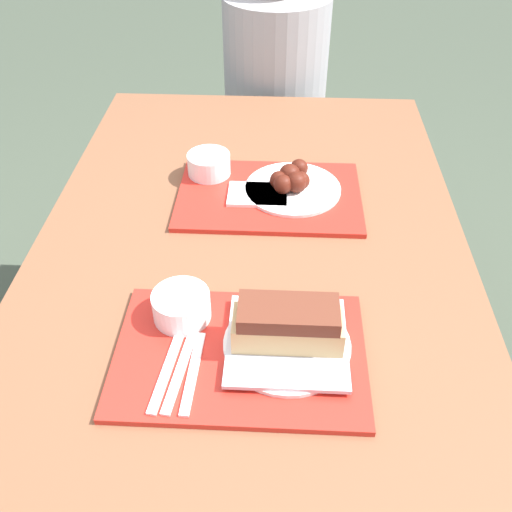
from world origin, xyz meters
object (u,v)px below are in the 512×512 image
(bowl_coleslaw_far, at_px, (209,163))
(wings_plate_far, at_px, (292,183))
(brisket_sandwich_plate, at_px, (288,332))
(tray_near, at_px, (239,354))
(person_seated_across, at_px, (276,65))
(tray_far, at_px, (269,196))
(bowl_coleslaw_near, at_px, (181,305))

(bowl_coleslaw_far, bearing_deg, wings_plate_far, -16.85)
(brisket_sandwich_plate, bearing_deg, tray_near, -167.70)
(wings_plate_far, xyz_separation_m, person_seated_across, (-0.06, 0.76, -0.02))
(tray_far, height_order, bowl_coleslaw_far, bowl_coleslaw_far)
(tray_far, bearing_deg, bowl_coleslaw_near, -109.71)
(bowl_coleslaw_far, relative_size, wings_plate_far, 0.46)
(bowl_coleslaw_far, bearing_deg, tray_near, -78.58)
(person_seated_across, bearing_deg, tray_near, -91.52)
(person_seated_across, bearing_deg, wings_plate_far, -85.78)
(bowl_coleslaw_near, distance_m, brisket_sandwich_plate, 0.20)
(brisket_sandwich_plate, bearing_deg, tray_far, 95.55)
(bowl_coleslaw_near, relative_size, person_seated_across, 0.15)
(bowl_coleslaw_near, bearing_deg, tray_far, 70.29)
(tray_far, height_order, person_seated_across, person_seated_across)
(tray_far, height_order, wings_plate_far, wings_plate_far)
(bowl_coleslaw_far, xyz_separation_m, person_seated_across, (0.15, 0.69, -0.03))
(tray_far, xyz_separation_m, bowl_coleslaw_near, (-0.15, -0.40, 0.04))
(tray_near, relative_size, bowl_coleslaw_far, 4.11)
(brisket_sandwich_plate, xyz_separation_m, person_seated_across, (-0.05, 1.24, -0.03))
(tray_near, relative_size, bowl_coleslaw_near, 4.11)
(bowl_coleslaw_near, bearing_deg, tray_near, -35.95)
(tray_far, relative_size, brisket_sandwich_plate, 1.95)
(tray_near, relative_size, brisket_sandwich_plate, 1.95)
(bowl_coleslaw_far, distance_m, person_seated_across, 0.71)
(tray_near, relative_size, tray_far, 1.00)
(tray_near, relative_size, wings_plate_far, 1.89)
(wings_plate_far, bearing_deg, bowl_coleslaw_far, 163.15)
(tray_near, xyz_separation_m, wings_plate_far, (0.09, 0.50, 0.03))
(brisket_sandwich_plate, relative_size, person_seated_across, 0.31)
(bowl_coleslaw_near, bearing_deg, wings_plate_far, 65.04)
(bowl_coleslaw_near, bearing_deg, bowl_coleslaw_far, 90.66)
(bowl_coleslaw_near, height_order, person_seated_across, person_seated_across)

